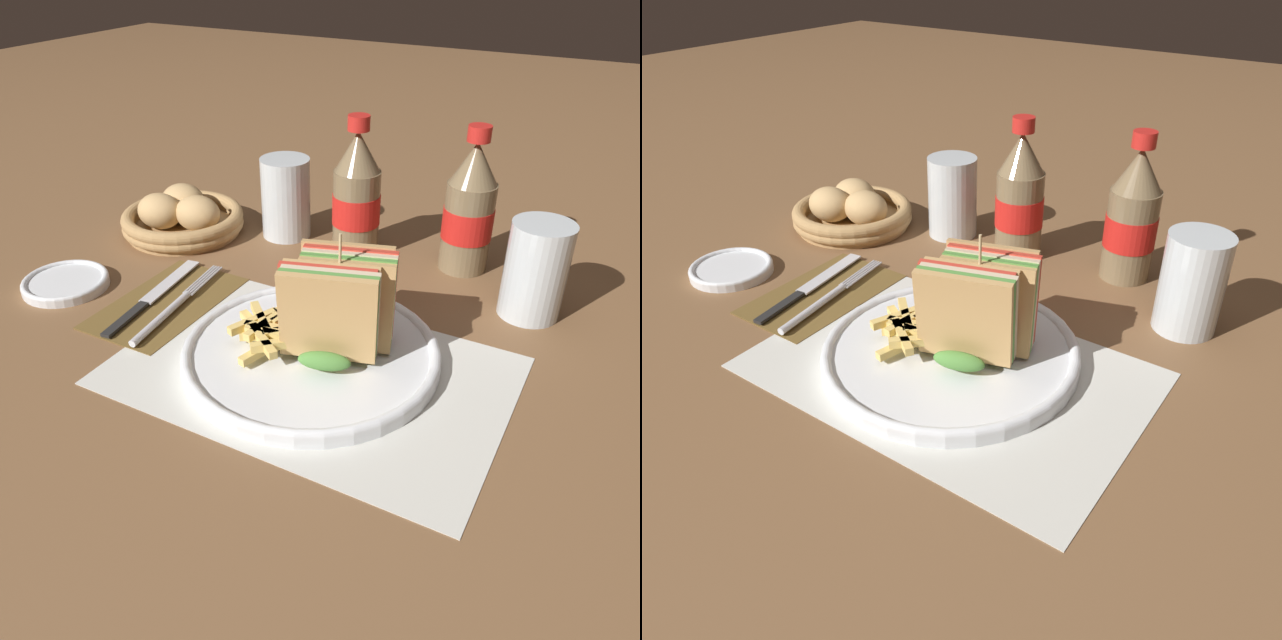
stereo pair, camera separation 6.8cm
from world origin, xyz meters
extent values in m
plane|color=brown|center=(0.00, 0.00, 0.00)|extent=(4.00, 4.00, 0.00)
cube|color=silver|center=(-0.01, -0.02, 0.00)|extent=(0.41, 0.27, 0.00)
cylinder|color=white|center=(-0.02, 0.00, 0.01)|extent=(0.28, 0.28, 0.01)
torus|color=white|center=(-0.02, 0.00, 0.01)|extent=(0.28, 0.28, 0.01)
cube|color=tan|center=(0.01, -0.02, 0.07)|extent=(0.10, 0.05, 0.10)
cube|color=#518E3D|center=(0.01, -0.01, 0.07)|extent=(0.10, 0.05, 0.10)
cube|color=beige|center=(0.01, 0.00, 0.07)|extent=(0.10, 0.05, 0.10)
cube|color=red|center=(0.00, 0.01, 0.07)|extent=(0.10, 0.05, 0.10)
cube|color=tan|center=(0.00, 0.01, 0.07)|extent=(0.10, 0.05, 0.10)
ellipsoid|color=#518E3D|center=(0.02, -0.03, 0.03)|extent=(0.06, 0.04, 0.02)
cube|color=tan|center=(0.01, 0.02, 0.07)|extent=(0.10, 0.05, 0.10)
cube|color=#518E3D|center=(0.01, 0.03, 0.07)|extent=(0.10, 0.05, 0.10)
cube|color=beige|center=(0.01, 0.03, 0.07)|extent=(0.10, 0.05, 0.10)
cube|color=red|center=(0.01, 0.04, 0.07)|extent=(0.10, 0.05, 0.10)
cube|color=tan|center=(0.00, 0.05, 0.07)|extent=(0.10, 0.05, 0.10)
ellipsoid|color=#518E3D|center=(0.02, 0.01, 0.03)|extent=(0.06, 0.04, 0.02)
cylinder|color=tan|center=(0.01, 0.02, 0.09)|extent=(0.00, 0.00, 0.13)
cube|color=#E5C166|center=(-0.07, -0.01, 0.02)|extent=(0.06, 0.01, 0.01)
cube|color=#E5C166|center=(-0.07, -0.01, 0.02)|extent=(0.06, 0.04, 0.01)
cube|color=#E5C166|center=(-0.09, 0.00, 0.02)|extent=(0.05, 0.03, 0.01)
cube|color=#E5C166|center=(-0.05, -0.01, 0.02)|extent=(0.05, 0.03, 0.01)
cube|color=#E5C166|center=(-0.05, -0.03, 0.02)|extent=(0.03, 0.07, 0.01)
cube|color=#E5C166|center=(-0.05, 0.01, 0.03)|extent=(0.05, 0.03, 0.01)
cube|color=#E5C166|center=(-0.09, -0.01, 0.03)|extent=(0.03, 0.06, 0.01)
cube|color=#E5C166|center=(-0.08, 0.00, 0.03)|extent=(0.06, 0.05, 0.01)
cube|color=#E5C166|center=(-0.07, -0.01, 0.03)|extent=(0.05, 0.02, 0.01)
cube|color=#E5C166|center=(-0.04, 0.00, 0.03)|extent=(0.06, 0.06, 0.01)
cube|color=#E5C166|center=(-0.07, -0.01, 0.03)|extent=(0.02, 0.06, 0.01)
cube|color=#E5C166|center=(-0.06, 0.02, 0.03)|extent=(0.02, 0.05, 0.01)
cube|color=#E5C166|center=(-0.04, -0.03, 0.03)|extent=(0.05, 0.04, 0.01)
cube|color=#E5C166|center=(-0.06, -0.03, 0.03)|extent=(0.05, 0.04, 0.01)
cube|color=#E5C166|center=(-0.06, -0.02, 0.03)|extent=(0.05, 0.01, 0.01)
ellipsoid|color=maroon|center=(-0.06, 0.02, 0.03)|extent=(0.05, 0.04, 0.02)
cube|color=brown|center=(-0.24, 0.02, 0.00)|extent=(0.12, 0.20, 0.00)
cylinder|color=silver|center=(-0.21, -0.02, 0.01)|extent=(0.02, 0.12, 0.01)
cylinder|color=silver|center=(-0.23, 0.08, 0.01)|extent=(0.01, 0.08, 0.00)
cylinder|color=silver|center=(-0.22, 0.08, 0.01)|extent=(0.01, 0.08, 0.00)
cylinder|color=silver|center=(-0.22, 0.08, 0.01)|extent=(0.01, 0.08, 0.00)
cylinder|color=silver|center=(-0.22, 0.08, 0.01)|extent=(0.01, 0.08, 0.00)
cube|color=black|center=(-0.25, -0.04, 0.01)|extent=(0.02, 0.08, 0.00)
cube|color=silver|center=(-0.26, 0.06, 0.01)|extent=(0.03, 0.12, 0.00)
cylinder|color=#7A6647|center=(-0.09, 0.26, 0.06)|extent=(0.07, 0.07, 0.12)
cylinder|color=red|center=(-0.09, 0.26, 0.07)|extent=(0.07, 0.07, 0.04)
cone|color=#7A6647|center=(-0.09, 0.26, 0.15)|extent=(0.06, 0.06, 0.05)
cylinder|color=red|center=(-0.09, 0.26, 0.19)|extent=(0.03, 0.03, 0.02)
cylinder|color=#7A6647|center=(0.06, 0.29, 0.06)|extent=(0.07, 0.07, 0.12)
cylinder|color=red|center=(0.06, 0.29, 0.07)|extent=(0.07, 0.07, 0.04)
cone|color=#7A6647|center=(0.06, 0.29, 0.15)|extent=(0.06, 0.06, 0.05)
cylinder|color=red|center=(0.06, 0.29, 0.19)|extent=(0.03, 0.03, 0.02)
cylinder|color=silver|center=(0.17, 0.21, 0.06)|extent=(0.07, 0.07, 0.12)
cylinder|color=black|center=(0.17, 0.21, 0.02)|extent=(0.06, 0.06, 0.04)
cylinder|color=silver|center=(-0.21, 0.27, 0.06)|extent=(0.07, 0.07, 0.12)
cylinder|color=black|center=(-0.21, 0.27, 0.02)|extent=(0.06, 0.06, 0.04)
cylinder|color=#AD8451|center=(-0.35, 0.20, 0.01)|extent=(0.17, 0.17, 0.01)
torus|color=#AD8451|center=(-0.35, 0.20, 0.01)|extent=(0.19, 0.19, 0.02)
torus|color=#AD8451|center=(-0.35, 0.20, 0.03)|extent=(0.19, 0.19, 0.02)
ellipsoid|color=tan|center=(-0.32, 0.20, 0.04)|extent=(0.07, 0.06, 0.05)
ellipsoid|color=tan|center=(-0.37, 0.23, 0.04)|extent=(0.07, 0.06, 0.05)
ellipsoid|color=tan|center=(-0.38, 0.18, 0.04)|extent=(0.07, 0.06, 0.05)
cylinder|color=white|center=(-0.38, -0.01, 0.01)|extent=(0.11, 0.11, 0.01)
torus|color=white|center=(-0.38, -0.01, 0.01)|extent=(0.11, 0.11, 0.01)
camera|label=1|loc=(0.25, -0.48, 0.41)|focal=35.00mm
camera|label=2|loc=(0.31, -0.45, 0.41)|focal=35.00mm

